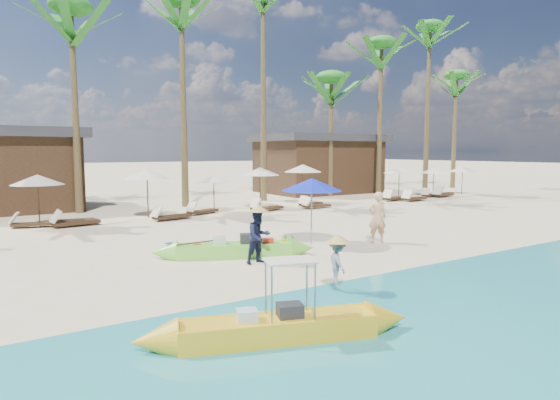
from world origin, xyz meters
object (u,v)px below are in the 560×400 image
green_canoe (234,249)px  yellow_canoe (278,328)px  tourist (377,217)px  blue_umbrella (312,185)px

green_canoe → yellow_canoe: bearing=-86.6°
green_canoe → tourist: 5.15m
yellow_canoe → green_canoe: bearing=88.1°
yellow_canoe → blue_umbrella: 8.23m
green_canoe → tourist: tourist is taller
tourist → blue_umbrella: 2.53m
green_canoe → tourist: size_ratio=2.89×
green_canoe → blue_umbrella: (3.01, 0.30, 1.78)m
tourist → blue_umbrella: (-2.05, 0.95, 1.13)m
green_canoe → tourist: bearing=15.9°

